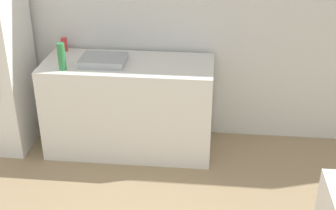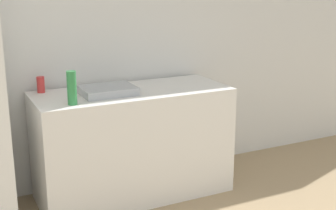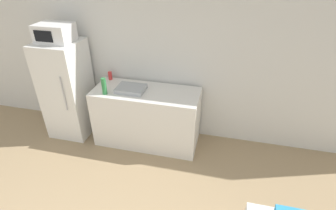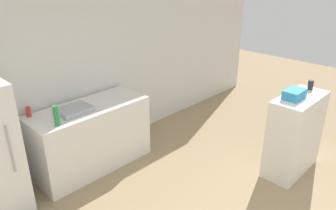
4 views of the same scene
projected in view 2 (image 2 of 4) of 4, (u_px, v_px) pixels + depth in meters
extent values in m
cube|color=silver|center=(120.00, 30.00, 3.89)|extent=(8.00, 0.06, 2.60)
cube|color=silver|center=(133.00, 143.00, 3.76)|extent=(1.53, 0.63, 0.88)
cube|color=#9EA3A8|center=(108.00, 90.00, 3.52)|extent=(0.40, 0.31, 0.06)
cylinder|color=#2D7F42|center=(72.00, 88.00, 3.21)|extent=(0.07, 0.07, 0.24)
cylinder|color=red|center=(41.00, 85.00, 3.56)|extent=(0.06, 0.06, 0.12)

